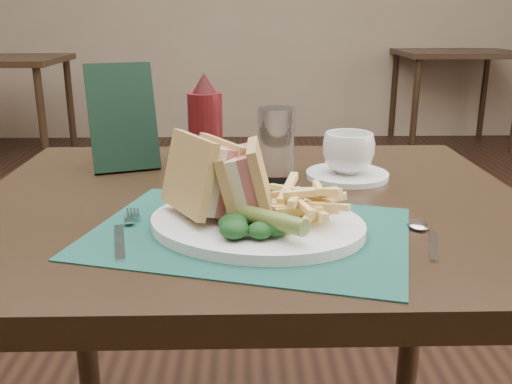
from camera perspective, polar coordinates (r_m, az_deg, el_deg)
wall_back at (r=4.99m, az=-1.23°, el=5.55°), size 6.00×0.00×6.00m
table_bg_left at (r=4.36m, az=-24.18°, el=7.27°), size 0.90×0.75×0.75m
table_bg_right at (r=4.92m, az=18.99°, el=8.87°), size 0.90×0.75×0.75m
placemat at (r=0.78m, az=-0.70°, el=-4.05°), size 0.49×0.41×0.00m
plate at (r=0.79m, az=0.05°, el=-3.26°), size 0.36×0.33×0.01m
sandwich_half_a at (r=0.78m, az=-6.73°, el=1.47°), size 0.13×0.14×0.12m
sandwich_half_b at (r=0.78m, az=-2.66°, el=1.18°), size 0.08×0.11×0.10m
kale_garnish at (r=0.73m, az=0.29°, el=-3.19°), size 0.11×0.08×0.03m
pickle_spear at (r=0.73m, az=1.07°, el=-2.67°), size 0.10×0.10×0.03m
fries_pile at (r=0.79m, az=4.90°, el=-0.66°), size 0.18×0.20×0.05m
fork at (r=0.79m, az=-13.08°, el=-3.77°), size 0.07×0.17×0.01m
spoon at (r=0.79m, az=16.78°, el=-4.24°), size 0.08×0.15×0.01m
saucer at (r=1.06m, az=9.10°, el=1.69°), size 0.17×0.17×0.01m
coffee_cup at (r=1.05m, az=9.21°, el=3.90°), size 0.13×0.13×0.07m
drinking_glass at (r=1.02m, az=2.00°, el=4.79°), size 0.07×0.07×0.13m
ketchup_bottle at (r=1.06m, az=-5.10°, el=6.79°), size 0.08×0.08×0.19m
check_presenter at (r=1.12m, az=-13.20°, el=7.28°), size 0.14×0.11×0.20m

